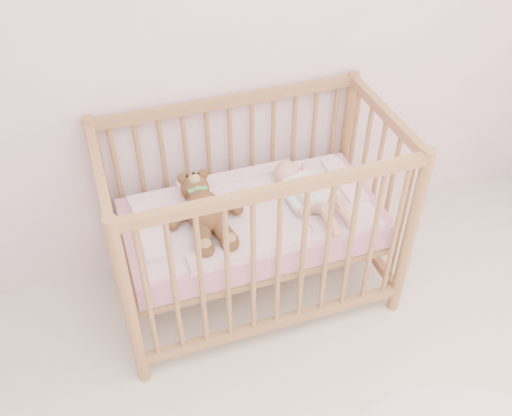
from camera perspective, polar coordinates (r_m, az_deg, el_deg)
name	(u,v)px	position (r m, az deg, el deg)	size (l,w,h in m)	color
wall_back	(214,18)	(2.60, -4.19, 18.44)	(4.00, 0.02, 2.70)	white
crib	(253,220)	(2.74, -0.34, -1.24)	(1.36, 0.76, 1.00)	#B1724B
mattress	(253,223)	(2.75, -0.33, -1.47)	(1.22, 0.62, 0.13)	pink
blanket	(253,211)	(2.70, -0.34, -0.30)	(1.10, 0.58, 0.06)	#ECA2B0
baby	(307,190)	(2.72, 5.14, 1.82)	(0.27, 0.56, 0.13)	white
teddy_bear	(205,211)	(2.59, -5.15, -0.27)	(0.38, 0.54, 0.15)	brown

